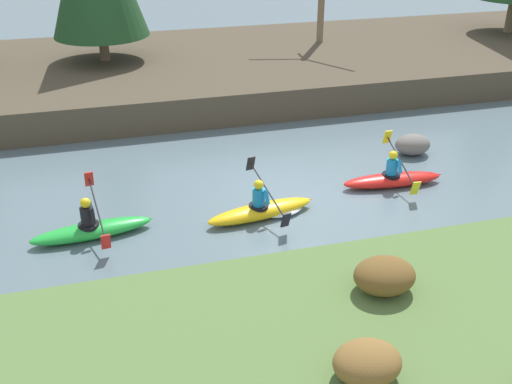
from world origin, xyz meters
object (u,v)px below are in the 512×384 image
kayaker_lead (393,178)px  boulder_midstream (413,145)px  kayaker_middle (265,209)px  kayaker_trailing (93,228)px

kayaker_lead → boulder_midstream: size_ratio=2.62×
kayaker_middle → boulder_midstream: (5.23, 2.43, 0.10)m
kayaker_middle → kayaker_trailing: same height
kayaker_lead → kayaker_trailing: bearing=-172.7°
kayaker_middle → boulder_midstream: size_ratio=2.63×
kayaker_lead → kayaker_middle: size_ratio=1.00×
kayaker_lead → kayaker_trailing: (-7.74, -0.55, 0.00)m
kayaker_middle → boulder_midstream: kayaker_middle is taller
kayaker_lead → boulder_midstream: bearing=52.7°
boulder_midstream → kayaker_lead: bearing=-130.7°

